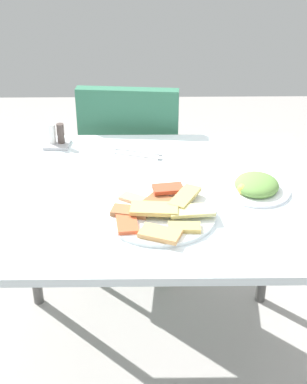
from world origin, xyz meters
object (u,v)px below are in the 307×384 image
Objects in this scene: dining_table at (150,215)px; pide_platter at (160,213)px; dining_chair at (132,168)px; fork at (138,155)px; spoon at (138,151)px; salad_plate_greens at (256,186)px; condiment_caddy at (57,139)px; paper_napkin at (138,154)px.

dining_table is 3.27× the size of pide_platter.
dining_chair is 0.45m from fork.
pide_platter is at bearing -63.35° from fork.
pide_platter is 0.44m from spoon.
salad_plate_greens reaches higher than pide_platter.
pide_platter is 1.91× the size of spoon.
salad_plate_greens is at bearing 24.98° from pide_platter.
pide_platter is 3.49× the size of condiment_caddy.
fork is 0.04m from spoon.
spoon is at bearing -84.68° from dining_chair.
dining_table is 0.65m from dining_chair.
paper_napkin is at bearing -14.66° from condiment_caddy.
fork is (-0.04, 0.25, 0.09)m from dining_table.
salad_plate_greens is 1.21× the size of fork.
fork is at bearing 145.68° from salad_plate_greens.
spoon is at bearing 90.00° from paper_napkin.
dining_table is 6.26× the size of spoon.
condiment_caddy is at bearing 134.45° from dining_table.
dining_table is 0.28m from paper_napkin.
spoon is (-0.00, 0.02, 0.00)m from paper_napkin.
dining_chair is 0.42m from spoon.
condiment_caddy is at bearing 165.34° from paper_napkin.
salad_plate_greens is 1.38× the size of paper_napkin.
condiment_caddy reaches higher than fork.
dining_table is 1.18× the size of dining_chair.
dining_chair is at bearing 46.69° from condiment_caddy.
condiment_caddy is (-0.30, 0.06, 0.02)m from spoon.
dining_chair is 0.80m from salad_plate_greens.
dining_table is 0.18m from pide_platter.
fork is 0.99× the size of spoon.
salad_plate_greens is 0.48m from spoon.
spoon reaches higher than dining_table.
pide_platter is at bearing -78.63° from dining_table.
dining_chair is 6.13× the size of paper_napkin.
salad_plate_greens is at bearing -27.62° from condiment_caddy.
dining_table is 7.24× the size of paper_napkin.
fork is (-0.00, -0.02, 0.00)m from paper_napkin.
condiment_caddy is (-0.30, 0.10, 0.02)m from fork.
dining_chair is at bearing 97.52° from pide_platter.
salad_plate_greens reaches higher than dining_table.
spoon is at bearing -11.37° from condiment_caddy.
salad_plate_greens is (0.34, -0.01, 0.11)m from dining_table.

